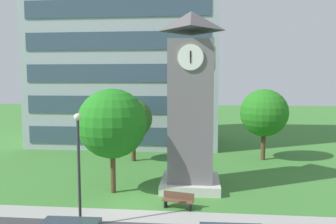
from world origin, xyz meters
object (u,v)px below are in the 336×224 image
Objects in this scene: clock_tower at (191,110)px; tree_by_building at (264,113)px; street_lamp at (79,157)px; tree_streetside at (112,123)px; park_bench at (178,200)px; tree_near_tower at (133,119)px.

tree_by_building is at bearing 52.53° from clock_tower.
tree_streetside is at bearing 86.21° from street_lamp.
park_bench is 14.52m from tree_by_building.
street_lamp is 0.87× the size of tree_by_building.
tree_streetside is (0.33, 5.00, 0.98)m from street_lamp.
tree_by_building is 1.16× the size of tree_near_tower.
tree_near_tower is (-0.37, 8.37, -0.68)m from tree_streetside.
tree_near_tower is at bearing 113.95° from park_bench.
park_bench is 6.31m from tree_streetside.
clock_tower reaches higher than tree_by_building.
street_lamp is 0.84× the size of tree_streetside.
park_bench is 0.33× the size of street_lamp.
park_bench is at bearing -66.05° from tree_near_tower.
clock_tower is at bearing -127.47° from tree_by_building.
clock_tower is 2.10× the size of tree_near_tower.
tree_by_building is (7.05, 12.10, 3.85)m from park_bench.
tree_near_tower is at bearing 90.16° from street_lamp.
clock_tower is 1.74× the size of tree_streetside.
park_bench is 12.04m from tree_near_tower.
street_lamp is 18.96m from tree_by_building.
tree_near_tower is (-5.30, 6.87, -1.45)m from clock_tower.
street_lamp is at bearing -93.79° from tree_streetside.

